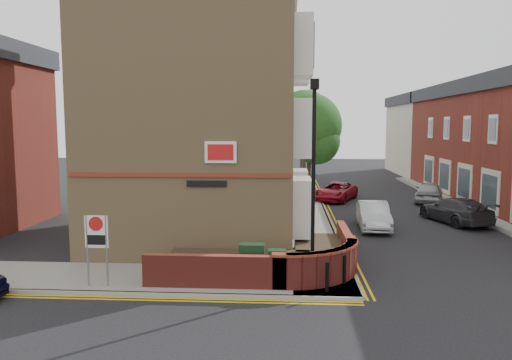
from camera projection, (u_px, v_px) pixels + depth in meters
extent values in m
plane|color=black|center=(259.00, 299.00, 14.58)|extent=(120.00, 120.00, 0.00)
cube|color=gray|center=(155.00, 279.00, 16.28)|extent=(13.00, 3.00, 0.12)
cube|color=gray|center=(307.00, 207.00, 30.31)|extent=(2.00, 32.00, 0.12)
cube|color=gray|center=(141.00, 294.00, 14.79)|extent=(13.00, 0.15, 0.12)
cube|color=gray|center=(324.00, 207.00, 30.25)|extent=(0.15, 32.00, 0.12)
cube|color=gray|center=(477.00, 218.00, 26.77)|extent=(0.15, 40.00, 0.12)
cube|color=gold|center=(139.00, 299.00, 14.55)|extent=(13.00, 0.28, 0.01)
cube|color=gold|center=(328.00, 208.00, 30.24)|extent=(0.28, 32.00, 0.01)
cube|color=tan|center=(202.00, 112.00, 22.08)|extent=(8.00, 10.00, 11.00)
cube|color=maroon|center=(178.00, 175.00, 17.34)|extent=(7.80, 0.06, 0.15)
cube|color=white|center=(221.00, 152.00, 17.15)|extent=(1.10, 0.05, 0.75)
cube|color=black|center=(207.00, 184.00, 17.30)|extent=(1.40, 0.04, 0.22)
cylinder|color=black|center=(313.00, 188.00, 15.32)|extent=(0.12, 0.12, 6.00)
cylinder|color=black|center=(312.00, 270.00, 15.61)|extent=(0.20, 0.20, 0.80)
cube|color=black|center=(315.00, 84.00, 14.97)|extent=(0.25, 0.50, 0.30)
cube|color=#163217|center=(252.00, 262.00, 15.81)|extent=(0.80, 0.45, 1.20)
cube|color=#163217|center=(277.00, 267.00, 15.46)|extent=(0.55, 0.40, 1.10)
cylinder|color=black|center=(327.00, 277.00, 14.78)|extent=(0.11, 0.11, 0.90)
cylinder|color=black|center=(344.00, 270.00, 15.54)|extent=(0.11, 0.11, 0.90)
cylinder|color=slate|center=(88.00, 251.00, 15.27)|extent=(0.06, 0.06, 2.20)
cylinder|color=slate|center=(107.00, 251.00, 15.24)|extent=(0.06, 0.06, 2.20)
cube|color=white|center=(96.00, 232.00, 15.19)|extent=(0.72, 0.04, 1.00)
cylinder|color=red|center=(96.00, 224.00, 15.13)|extent=(0.44, 0.02, 0.44)
cube|color=beige|center=(422.00, 140.00, 50.96)|extent=(5.00, 12.00, 7.00)
cube|color=#25272C|center=(423.00, 100.00, 50.51)|extent=(5.40, 12.40, 1.00)
cylinder|color=#382B1E|center=(309.00, 172.00, 28.07)|extent=(0.24, 0.24, 4.55)
sphere|color=#204E1A|center=(309.00, 126.00, 27.78)|extent=(3.64, 3.64, 3.64)
sphere|color=#204E1A|center=(317.00, 141.00, 27.55)|extent=(2.60, 2.60, 2.60)
sphere|color=#204E1A|center=(304.00, 134.00, 28.25)|extent=(2.86, 2.86, 2.86)
cylinder|color=#382B1E|center=(304.00, 158.00, 35.98)|extent=(0.24, 0.24, 5.04)
sphere|color=#204E1A|center=(305.00, 118.00, 35.66)|extent=(4.03, 4.03, 4.03)
sphere|color=#204E1A|center=(310.00, 131.00, 35.44)|extent=(2.88, 2.88, 2.88)
sphere|color=#204E1A|center=(300.00, 125.00, 36.13)|extent=(3.17, 3.17, 3.17)
cylinder|color=#382B1E|center=(301.00, 154.00, 43.93)|extent=(0.24, 0.24, 4.76)
sphere|color=#204E1A|center=(302.00, 123.00, 43.62)|extent=(3.81, 3.81, 3.81)
sphere|color=#204E1A|center=(306.00, 133.00, 43.40)|extent=(2.72, 2.72, 2.72)
sphere|color=#204E1A|center=(298.00, 128.00, 44.09)|extent=(2.99, 2.99, 2.99)
cylinder|color=black|center=(308.00, 167.00, 39.03)|extent=(0.10, 0.10, 3.20)
imported|color=black|center=(308.00, 140.00, 38.79)|extent=(0.20, 0.16, 1.00)
imported|color=#B9BEC1|center=(373.00, 216.00, 24.28)|extent=(1.59, 4.02, 1.30)
imported|color=maroon|center=(336.00, 191.00, 33.27)|extent=(3.54, 4.83, 1.22)
imported|color=#2A2A2F|center=(455.00, 210.00, 25.69)|extent=(3.12, 4.95, 1.34)
imported|color=#999CA0|center=(429.00, 192.00, 32.44)|extent=(2.81, 4.39, 1.39)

